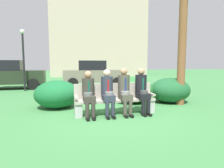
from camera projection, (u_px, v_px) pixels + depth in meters
name	position (u px, v px, depth m)	size (l,w,h in m)	color
ground_plane	(115.00, 115.00, 5.51)	(80.00, 80.00, 0.00)	#3E7E44
park_bench	(115.00, 99.00, 5.59)	(2.36, 0.44, 0.90)	#B7AD9E
seated_man_leftmost	(89.00, 92.00, 5.23)	(0.34, 0.72, 1.27)	#38332D
seated_man_centerleft	(108.00, 90.00, 5.37)	(0.34, 0.72, 1.32)	#2D3342
seated_man_centerright	(125.00, 89.00, 5.49)	(0.34, 0.72, 1.35)	#4C473D
seated_man_rightmost	(142.00, 88.00, 5.63)	(0.34, 0.72, 1.34)	black
shrub_near_bench	(57.00, 94.00, 6.33)	(1.48, 1.35, 0.92)	#1A6332
shrub_mid_lawn	(170.00, 90.00, 7.25)	(1.51, 1.38, 0.94)	#1F592F
shrub_far_lawn	(134.00, 90.00, 7.19)	(1.52, 1.39, 0.95)	#2A6930
parked_car_near	(9.00, 75.00, 11.11)	(3.91, 1.72, 1.68)	#232D1E
parked_car_far	(94.00, 74.00, 12.34)	(4.00, 1.93, 1.68)	slate
street_lamp	(23.00, 53.00, 10.18)	(0.24, 0.24, 3.31)	black
building_backdrop	(95.00, 30.00, 25.99)	(12.20, 9.37, 12.10)	#C5AE99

